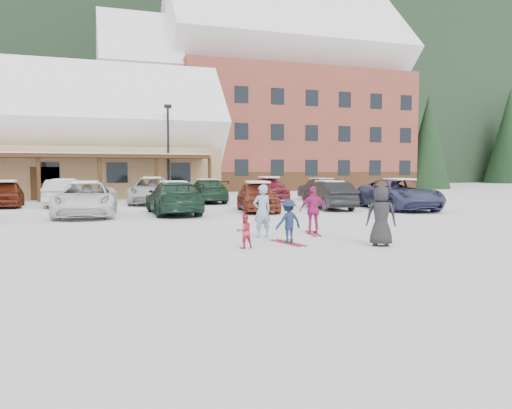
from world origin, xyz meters
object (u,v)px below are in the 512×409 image
object	(u,v)px
adult_skier	(262,211)
parked_car_13	(322,190)
toddler_red	(244,231)
child_magenta	(314,210)
day_lodge	(20,143)
alpine_hotel	(269,108)
bystander_dark	(381,216)
parked_car_3	(174,198)
parked_car_12	(269,189)
parked_car_2	(86,199)
parked_car_6	(399,194)
parked_car_10	(152,191)
lamp_post	(168,146)
parked_car_4	(257,197)
child_navy	(288,221)
parked_car_5	(329,195)
parked_car_9	(64,193)
parked_car_8	(6,194)
parked_car_11	(207,191)

from	to	relation	value
adult_skier	parked_car_13	distance (m)	18.15
adult_skier	toddler_red	bearing A→B (deg)	50.33
toddler_red	child_magenta	xyz separation A→B (m)	(2.88, 2.01, 0.31)
day_lodge	alpine_hotel	world-z (taller)	alpine_hotel
child_magenta	bystander_dark	xyz separation A→B (m)	(0.65, -2.78, 0.05)
alpine_hotel	parked_car_13	size ratio (longest dim) A/B	7.27
toddler_red	parked_car_3	bearing A→B (deg)	-95.11
bystander_dark	parked_car_12	bearing A→B (deg)	-72.23
parked_car_2	parked_car_3	distance (m)	3.74
parked_car_6	parked_car_10	bearing A→B (deg)	151.07
child_magenta	parked_car_13	distance (m)	17.10
lamp_post	parked_car_3	xyz separation A→B (m)	(-1.79, -13.20, -2.96)
child_magenta	parked_car_4	world-z (taller)	child_magenta
toddler_red	child_navy	world-z (taller)	child_navy
lamp_post	parked_car_5	xyz separation A→B (m)	(6.19, -12.81, -2.99)
child_navy	toddler_red	bearing A→B (deg)	5.76
child_magenta	parked_car_2	distance (m)	10.87
parked_car_2	parked_car_9	world-z (taller)	parked_car_2
alpine_hotel	parked_car_6	bearing A→B (deg)	-97.31
bystander_dark	parked_car_8	xyz separation A→B (m)	(-11.49, 18.28, -0.09)
child_magenta	parked_car_9	xyz separation A→B (m)	(-7.91, 14.99, -0.01)
bystander_dark	parked_car_8	size ratio (longest dim) A/B	0.38
child_magenta	bystander_dark	size ratio (longest dim) A/B	0.94
day_lodge	parked_car_3	distance (m)	20.27
bystander_dark	parked_car_10	world-z (taller)	bystander_dark
toddler_red	parked_car_6	bearing A→B (deg)	-145.54
parked_car_8	parked_car_11	distance (m)	11.06
parked_car_8	parked_car_9	bearing A→B (deg)	-13.08
toddler_red	parked_car_8	size ratio (longest dim) A/B	0.21
parked_car_12	parked_car_2	bearing A→B (deg)	-141.13
alpine_hotel	toddler_red	bearing A→B (deg)	-111.01
parked_car_3	parked_car_8	size ratio (longest dim) A/B	1.22
child_navy	parked_car_2	distance (m)	11.40
parked_car_6	lamp_post	bearing A→B (deg)	130.79
lamp_post	parked_car_11	distance (m)	6.77
parked_car_4	parked_car_12	distance (m)	8.38
lamp_post	parked_car_5	distance (m)	14.53
toddler_red	parked_car_6	world-z (taller)	parked_car_6
day_lodge	parked_car_6	xyz separation A→B (m)	(19.52, -19.18, -3.17)
alpine_hotel	parked_car_12	distance (m)	23.16
parked_car_10	parked_car_13	bearing A→B (deg)	7.06
parked_car_10	parked_car_13	world-z (taller)	parked_car_10
alpine_hotel	parked_car_13	world-z (taller)	alpine_hotel
child_magenta	parked_car_2	size ratio (longest dim) A/B	0.28
adult_skier	parked_car_12	xyz separation A→B (m)	(6.19, 16.34, -0.01)
child_magenta	parked_car_5	distance (m)	10.05
child_magenta	parked_car_3	bearing A→B (deg)	-57.01
parked_car_4	parked_car_9	size ratio (longest dim) A/B	0.94
parked_car_11	parked_car_2	bearing A→B (deg)	48.45
parked_car_3	parked_car_13	size ratio (longest dim) A/B	1.17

